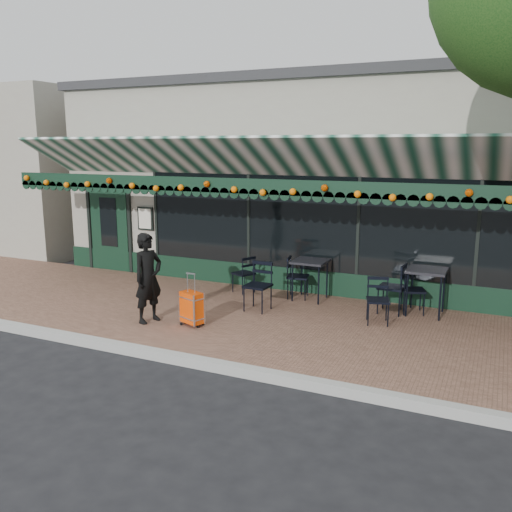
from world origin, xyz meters
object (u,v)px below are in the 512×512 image
at_px(cafe_table_a, 427,274).
at_px(chair_a_left, 392,288).
at_px(cafe_table_b, 310,264).
at_px(chair_a_right, 413,291).
at_px(suitcase, 192,308).
at_px(chair_b_left, 244,274).
at_px(chair_a_front, 378,301).
at_px(chair_b_front, 258,286).
at_px(woman, 148,278).
at_px(chair_b_right, 298,277).

relative_size(cafe_table_a, chair_a_left, 0.89).
height_order(cafe_table_b, chair_a_right, chair_a_right).
distance_m(suitcase, chair_a_right, 4.06).
distance_m(suitcase, chair_b_left, 2.32).
height_order(chair_a_front, chair_b_left, chair_a_front).
relative_size(chair_a_right, chair_a_front, 1.05).
bearing_deg(chair_a_right, chair_b_front, 92.68).
height_order(suitcase, chair_a_left, chair_a_left).
bearing_deg(chair_a_front, cafe_table_a, 36.49).
bearing_deg(chair_a_left, chair_a_front, -4.83).
relative_size(woman, chair_b_right, 1.83).
height_order(chair_a_right, chair_b_right, chair_b_right).
height_order(cafe_table_a, chair_a_front, cafe_table_a).
xyz_separation_m(chair_a_right, chair_b_left, (-3.47, -0.00, -0.03)).
bearing_deg(woman, chair_b_right, -21.34).
distance_m(woman, chair_a_front, 4.01).
height_order(chair_a_right, chair_b_left, chair_a_right).
xyz_separation_m(woman, chair_a_right, (4.12, 2.44, -0.36)).
height_order(chair_b_right, chair_b_front, chair_b_front).
bearing_deg(cafe_table_a, cafe_table_b, 178.83).
bearing_deg(chair_b_front, chair_a_right, 24.09).
height_order(suitcase, cafe_table_a, suitcase).
bearing_deg(cafe_table_b, chair_b_left, -177.49).
bearing_deg(cafe_table_a, chair_b_left, -179.72).
distance_m(woman, chair_a_left, 4.41).
xyz_separation_m(cafe_table_a, chair_a_front, (-0.68, -0.89, -0.36)).
bearing_deg(cafe_table_b, suitcase, -118.90).
bearing_deg(chair_a_right, cafe_table_b, 69.49).
bearing_deg(suitcase, chair_b_left, 113.26).
bearing_deg(chair_b_left, chair_a_right, 114.74).
height_order(cafe_table_b, chair_a_front, chair_a_front).
distance_m(suitcase, cafe_table_a, 4.27).
distance_m(chair_a_right, chair_a_front, 0.99).
bearing_deg(chair_b_right, cafe_table_b, -103.70).
bearing_deg(chair_b_left, chair_a_left, 111.82).
bearing_deg(cafe_table_b, chair_a_right, -1.76).
height_order(chair_a_front, chair_b_right, chair_b_right).
distance_m(cafe_table_a, chair_a_right, 0.40).
height_order(cafe_table_a, chair_b_left, cafe_table_a).
relative_size(cafe_table_a, cafe_table_b, 1.06).
xyz_separation_m(chair_b_left, chair_b_front, (0.80, -1.05, 0.06)).
relative_size(cafe_table_a, chair_b_right, 0.99).
distance_m(woman, chair_b_right, 3.14).
bearing_deg(chair_b_left, woman, 9.78).
bearing_deg(chair_b_front, cafe_table_a, 22.88).
bearing_deg(chair_b_left, chair_b_right, 118.28).
bearing_deg(cafe_table_a, chair_b_front, -159.78).
distance_m(suitcase, chair_a_left, 3.68).
distance_m(chair_a_left, chair_b_left, 3.11).
relative_size(chair_a_front, chair_b_front, 0.88).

